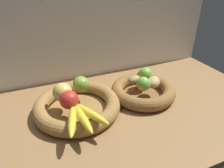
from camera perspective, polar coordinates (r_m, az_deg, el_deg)
ground_plane at (r=96.34cm, az=0.51°, el=-5.37°), size 140.00×90.00×3.00cm
back_wall at (r=110.41cm, az=-5.72°, el=15.70°), size 140.00×3.00×55.00cm
fruit_bowl_left at (r=88.54cm, az=-9.63°, el=-5.99°), size 36.49×36.49×5.97cm
fruit_bowl_right at (r=98.55cm, az=8.60°, el=-1.88°), size 30.34×30.34×5.97cm
apple_green_back at (r=90.37cm, az=-8.61°, el=-0.04°), size 7.13×7.13×7.13cm
apple_red_front at (r=80.43cm, az=-11.82°, el=-4.32°), size 7.38×7.38×7.38cm
apple_golden_left at (r=85.11cm, az=-13.58°, el=-2.28°), size 7.92×7.92×7.92cm
banana_bunch_front at (r=75.14cm, az=-8.56°, el=-8.80°), size 15.98×20.14×2.92cm
potato_small at (r=95.01cm, az=11.45°, el=0.51°), size 9.73×9.81×5.00cm
potato_back at (r=100.04cm, az=8.57°, el=2.24°), size 5.56×7.15×4.68cm
potato_oblong at (r=96.43cm, az=6.18°, el=1.15°), size 7.68×5.75×4.21cm
lime_near at (r=91.37cm, az=8.70°, el=0.05°), size 6.41×6.41×6.41cm
lime_far at (r=99.70cm, az=9.26°, el=2.71°), size 6.62×6.62×6.62cm
chili_pepper at (r=94.56cm, az=9.35°, el=-0.51°), size 13.23×2.61×1.87cm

